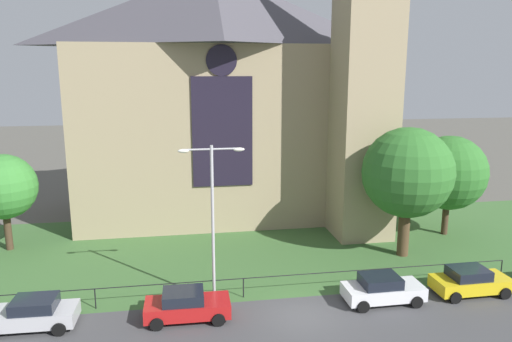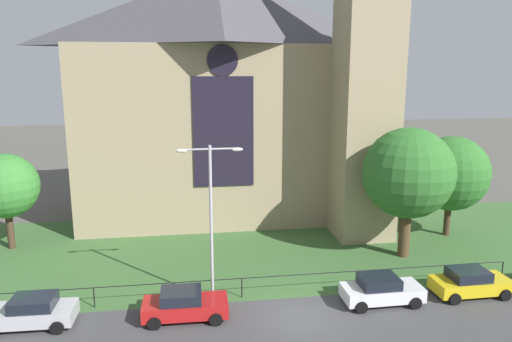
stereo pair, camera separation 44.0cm
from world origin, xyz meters
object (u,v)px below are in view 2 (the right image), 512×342
(tree_right_near, at_px, (408,174))
(parked_car_yellow, at_px, (470,282))
(tree_right_far, at_px, (451,173))
(tree_left_far, at_px, (5,186))
(parked_car_white, at_px, (381,290))
(church_building, at_px, (227,93))
(streetlamp_near, at_px, (211,204))
(parked_car_red, at_px, (184,305))
(parked_car_silver, at_px, (31,312))

(tree_right_near, xyz_separation_m, parked_car_yellow, (1.07, -5.97, -4.87))
(tree_right_far, height_order, tree_left_far, tree_right_far)
(parked_car_white, bearing_deg, tree_right_near, 55.54)
(parked_car_yellow, bearing_deg, church_building, 122.70)
(church_building, height_order, tree_left_far, church_building)
(tree_left_far, bearing_deg, parked_car_yellow, -22.55)
(church_building, relative_size, parked_car_white, 6.17)
(church_building, xyz_separation_m, parked_car_white, (6.45, -17.92, -9.53))
(church_building, relative_size, parked_car_yellow, 6.17)
(tree_right_far, bearing_deg, parked_car_yellow, -112.88)
(tree_right_near, bearing_deg, streetlamp_near, -161.02)
(tree_right_near, bearing_deg, tree_right_far, 34.32)
(streetlamp_near, xyz_separation_m, parked_car_red, (-1.50, -1.74, -4.62))
(streetlamp_near, relative_size, parked_car_yellow, 2.00)
(streetlamp_near, bearing_deg, parked_car_red, -130.80)
(tree_left_far, height_order, streetlamp_near, streetlamp_near)
(tree_left_far, height_order, parked_car_white, tree_left_far)
(tree_right_near, relative_size, streetlamp_near, 1.02)
(parked_car_silver, distance_m, parked_car_yellow, 22.86)
(church_building, bearing_deg, parked_car_silver, -122.41)
(tree_right_far, bearing_deg, tree_right_near, -145.68)
(tree_left_far, distance_m, streetlamp_near, 16.60)
(tree_right_far, bearing_deg, parked_car_red, -153.70)
(tree_right_far, relative_size, tree_left_far, 1.12)
(tree_left_far, distance_m, parked_car_yellow, 29.86)
(parked_car_red, bearing_deg, tree_right_far, 27.52)
(tree_right_far, relative_size, tree_right_near, 0.87)
(church_building, relative_size, tree_right_near, 3.02)
(parked_car_yellow, bearing_deg, parked_car_red, -179.70)
(parked_car_red, bearing_deg, tree_right_near, 24.42)
(parked_car_red, distance_m, parked_car_yellow, 15.53)
(parked_car_silver, relative_size, parked_car_yellow, 1.01)
(parked_car_white, distance_m, parked_car_yellow, 5.20)
(tree_right_near, height_order, parked_car_red, tree_right_near)
(tree_left_far, height_order, parked_car_silver, tree_left_far)
(parked_car_red, height_order, parked_car_yellow, same)
(streetlamp_near, height_order, parked_car_white, streetlamp_near)
(streetlamp_near, bearing_deg, parked_car_white, -10.63)
(tree_right_near, distance_m, parked_car_red, 16.47)
(parked_car_red, bearing_deg, parked_car_silver, 178.42)
(church_building, xyz_separation_m, streetlamp_near, (-2.37, -16.27, -4.91))
(parked_car_red, bearing_deg, parked_car_white, 1.69)
(church_building, xyz_separation_m, parked_car_red, (-3.88, -18.01, -9.53))
(tree_right_near, distance_m, parked_car_yellow, 7.78)
(parked_car_white, bearing_deg, parked_car_yellow, 1.20)
(tree_right_near, relative_size, parked_car_yellow, 2.04)
(parked_car_silver, bearing_deg, streetlamp_near, -169.41)
(church_building, distance_m, tree_right_far, 18.57)
(tree_right_far, xyz_separation_m, streetlamp_near, (-18.00, -7.90, 0.64))
(church_building, distance_m, tree_left_far, 17.94)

